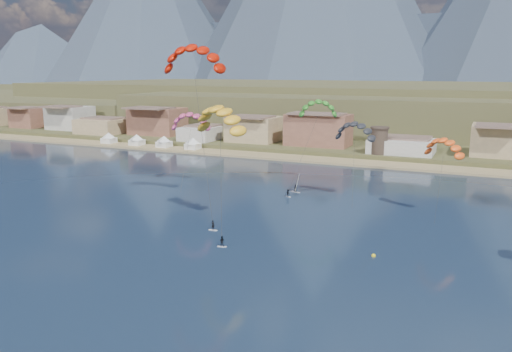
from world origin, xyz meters
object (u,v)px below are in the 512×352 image
at_px(watchtower, 379,140).
at_px(buoy, 373,256).
at_px(kitesurfer_green, 318,106).
at_px(windsurfer, 296,187).
at_px(kitesurfer_red, 194,54).
at_px(kitesurfer_yellow, 220,115).

distance_m(watchtower, buoy, 87.57).
bearing_deg(kitesurfer_green, windsurfer, -100.63).
bearing_deg(watchtower, kitesurfer_red, -107.08).
distance_m(watchtower, kitesurfer_green, 44.17).
distance_m(kitesurfer_green, buoy, 53.56).
distance_m(watchtower, windsurfer, 52.11).
height_order(kitesurfer_yellow, kitesurfer_green, kitesurfer_yellow).
bearing_deg(kitesurfer_red, buoy, -18.35).
xyz_separation_m(kitesurfer_red, buoy, (38.83, -12.88, -30.72)).
relative_size(kitesurfer_red, kitesurfer_green, 1.48).
height_order(kitesurfer_yellow, buoy, kitesurfer_yellow).
xyz_separation_m(kitesurfer_red, kitesurfer_yellow, (9.24, -6.65, -10.93)).
bearing_deg(kitesurfer_red, windsurfer, 58.03).
xyz_separation_m(watchtower, kitesurfer_green, (-7.02, -41.63, 12.97)).
bearing_deg(watchtower, kitesurfer_green, -99.57).
distance_m(windsurfer, buoy, 42.89).
distance_m(kitesurfer_red, buoy, 51.16).
xyz_separation_m(kitesurfer_yellow, windsurfer, (4.37, 28.44, -18.59)).
bearing_deg(watchtower, kitesurfer_yellow, -99.40).
bearing_deg(windsurfer, kitesurfer_red, -121.97).
relative_size(watchtower, windsurfer, 2.07).
relative_size(kitesurfer_green, buoy, 35.99).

